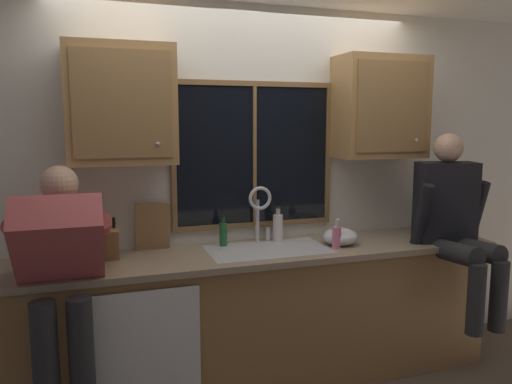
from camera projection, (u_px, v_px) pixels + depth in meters
The scene contains 22 objects.
back_wall at pixel (239, 190), 3.55m from camera, with size 5.69×0.12×2.55m, color silver.
window_glass at pixel (254, 155), 3.48m from camera, with size 1.10×0.02×0.95m, color black.
window_frame_top at pixel (254, 84), 3.40m from camera, with size 1.17×0.02×0.04m, color brown.
window_frame_bottom at pixel (255, 224), 3.54m from camera, with size 1.17×0.02×0.04m, color brown.
window_frame_left at pixel (173, 157), 3.29m from camera, with size 0.04×0.02×0.95m, color brown.
window_frame_right at pixel (328, 154), 3.65m from camera, with size 0.04×0.02×0.95m, color brown.
window_mullion_center at pixel (255, 155), 3.47m from camera, with size 0.02×0.02×0.95m, color brown.
lower_cabinet_run at pixel (255, 319), 3.34m from camera, with size 3.29×0.58×0.88m, color olive.
countertop at pixel (255, 254), 3.26m from camera, with size 3.35×0.62×0.04m, color gray.
dishwasher_front at pixel (148, 354), 2.81m from camera, with size 0.60×0.02×0.74m, color white.
upper_cabinet_left at pixel (121, 105), 3.00m from camera, with size 0.64×0.36×0.72m.
upper_cabinet_right at pixel (380, 107), 3.56m from camera, with size 0.64×0.36×0.72m.
sink at pixel (268, 264), 3.30m from camera, with size 0.80×0.46×0.21m.
faucet at pixel (260, 207), 3.43m from camera, with size 0.18×0.09×0.40m.
person_standing at pixel (61, 277), 2.62m from camera, with size 0.53×0.71×1.52m.
person_sitting_on_counter at pixel (455, 218), 3.41m from camera, with size 0.54×0.64×1.26m.
knife_block at pixel (108, 243), 3.02m from camera, with size 0.12×0.18×0.32m.
cutting_board at pixel (153, 227), 3.24m from camera, with size 0.22×0.02×0.33m, color #997047.
mixing_bowl at pixel (340, 237), 3.42m from camera, with size 0.24×0.24×0.12m, color silver.
soap_dispenser at pixel (337, 237), 3.32m from camera, with size 0.06×0.07×0.20m.
bottle_green_glass at pixel (278, 227), 3.50m from camera, with size 0.07×0.07×0.25m.
bottle_tall_clear at pixel (223, 234), 3.37m from camera, with size 0.05×0.05×0.21m.
Camera 1 is at (-1.00, -3.32, 1.76)m, focal length 34.85 mm.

